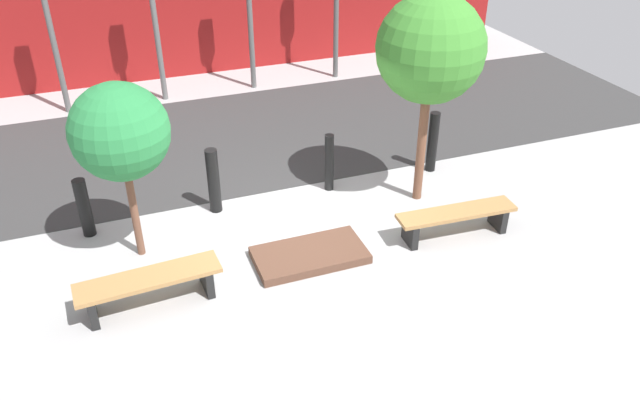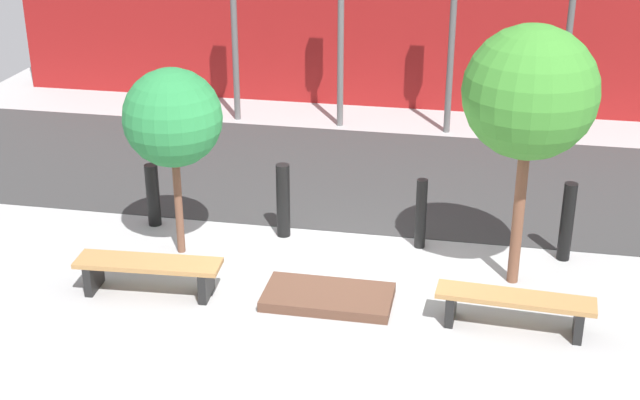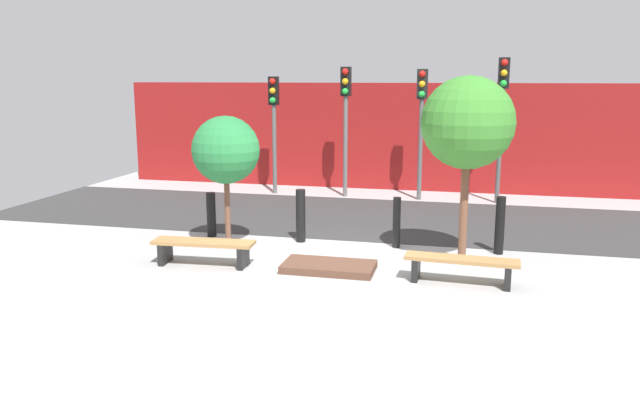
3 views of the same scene
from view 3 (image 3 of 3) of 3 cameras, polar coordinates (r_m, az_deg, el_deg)
name	(u,v)px [view 3 (image 3 of 3)]	position (r m, az deg, el deg)	size (l,w,h in m)	color
ground_plane	(336,260)	(11.38, 1.49, -5.52)	(18.00, 18.00, 0.00)	#9C9C9C
road_strip	(367,217)	(14.80, 4.32, -1.59)	(18.00, 4.45, 0.01)	#323232
building_facade	(390,136)	(18.57, 6.38, 5.81)	(16.20, 0.50, 3.10)	maroon
bench_left	(204,247)	(11.20, -10.60, -4.28)	(1.83, 0.56, 0.44)	black
bench_right	(461,265)	(10.29, 12.79, -5.80)	(1.83, 0.49, 0.43)	black
planter_bed	(329,267)	(10.78, 0.81, -6.12)	(1.57, 0.83, 0.13)	brown
tree_behind_left_bench	(226,150)	(11.96, -8.62, 4.51)	(1.29, 1.29, 2.56)	brown
tree_behind_right_bench	(468,123)	(11.05, 13.35, 6.82)	(1.61, 1.61, 3.31)	brown
bollard_far_left	(211,214)	(13.15, -9.91, -1.31)	(0.19, 0.19, 0.93)	black
bollard_left	(301,216)	(12.51, -1.78, -1.45)	(0.19, 0.19, 1.07)	black
bollard_center	(397,223)	(12.18, 7.02, -2.06)	(0.15, 0.15, 1.00)	black
bollard_right	(500,225)	(12.12, 16.12, -2.25)	(0.18, 0.18, 1.09)	black
traffic_light_west	(274,113)	(17.61, -4.25, 7.95)	(0.28, 0.27, 3.28)	#575757
traffic_light_mid_west	(346,108)	(17.10, 2.36, 8.43)	(0.28, 0.27, 3.54)	#5D5D5D
traffic_light_mid_east	(421,110)	(16.84, 9.26, 8.12)	(0.28, 0.27, 3.48)	#545454
traffic_light_east	(502,104)	(16.81, 16.31, 8.43)	(0.28, 0.27, 3.76)	#505050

